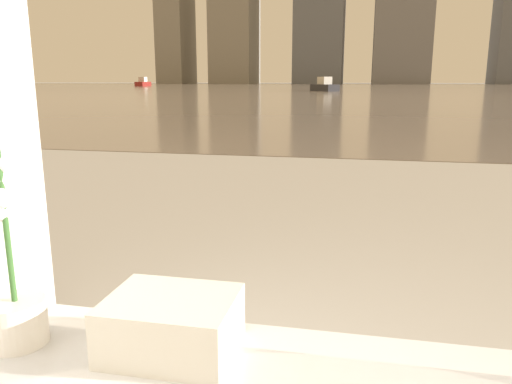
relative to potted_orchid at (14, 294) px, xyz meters
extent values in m
cylinder|color=silver|center=(0.00, 0.00, -0.06)|extent=(0.13, 0.13, 0.10)
cylinder|color=#38662D|center=(0.00, 0.00, 0.15)|extent=(0.01, 0.01, 0.33)
sphere|color=silver|center=(0.00, 0.01, 0.28)|extent=(0.04, 0.04, 0.04)
sphere|color=silver|center=(-0.01, 0.01, 0.25)|extent=(0.04, 0.04, 0.04)
sphere|color=silver|center=(0.01, -0.01, 0.22)|extent=(0.04, 0.04, 0.04)
sphere|color=silver|center=(-0.01, 0.00, 0.18)|extent=(0.04, 0.04, 0.04)
cube|color=silver|center=(0.34, 0.04, -0.09)|extent=(0.27, 0.22, 0.04)
cube|color=silver|center=(0.34, 0.04, -0.05)|extent=(0.27, 0.22, 0.04)
cube|color=silver|center=(0.34, 0.04, -0.01)|extent=(0.27, 0.22, 0.04)
cube|color=gray|center=(0.42, 61.21, -0.65)|extent=(180.00, 110.00, 0.01)
cube|color=maroon|center=(-32.92, 73.40, -0.31)|extent=(1.49, 3.82, 0.66)
cube|color=silver|center=(-32.92, 73.40, 0.39)|extent=(1.01, 1.46, 0.75)
cube|color=#2D2D33|center=(-2.78, 46.69, -0.34)|extent=(2.92, 3.55, 0.61)
cube|color=silver|center=(-2.78, 46.69, 0.31)|extent=(1.44, 1.57, 0.69)
cube|color=gray|center=(-43.73, 117.21, 11.13)|extent=(6.37, 11.33, 23.57)
cube|color=slate|center=(8.56, 117.21, 12.01)|extent=(11.97, 12.46, 25.32)
camera|label=1|loc=(0.71, -0.86, 0.45)|focal=35.00mm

